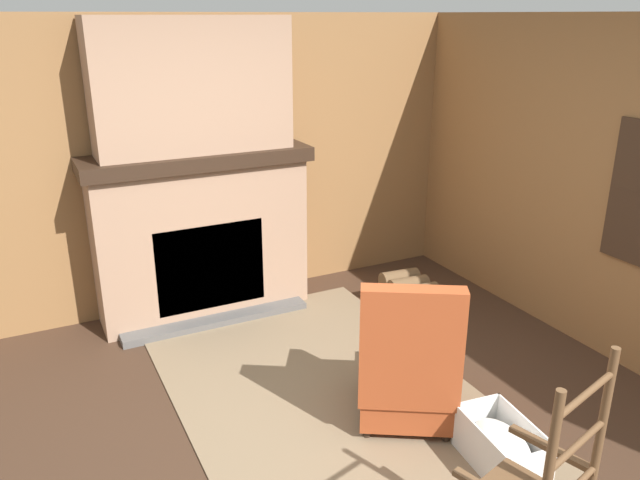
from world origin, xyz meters
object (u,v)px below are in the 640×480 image
laundry_basket (501,446)px  storage_case (218,140)px  oil_lamp_vase (148,142)px  armchair (407,368)px  firewood_stack (408,294)px

laundry_basket → storage_case: 3.06m
storage_case → oil_lamp_vase: bearing=-90.0°
oil_lamp_vase → storage_case: oil_lamp_vase is taller
armchair → firewood_stack: 1.55m
armchair → laundry_basket: size_ratio=1.79×
laundry_basket → armchair: bearing=-160.0°
oil_lamp_vase → laundry_basket: bearing=24.7°
armchair → firewood_stack: (-1.26, 0.88, -0.21)m
laundry_basket → storage_case: size_ratio=2.06×
firewood_stack → oil_lamp_vase: oil_lamp_vase is taller
laundry_basket → oil_lamp_vase: oil_lamp_vase is taller
oil_lamp_vase → storage_case: size_ratio=1.03×
firewood_stack → storage_case: 2.03m
firewood_stack → storage_case: size_ratio=1.93×
armchair → laundry_basket: 0.69m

